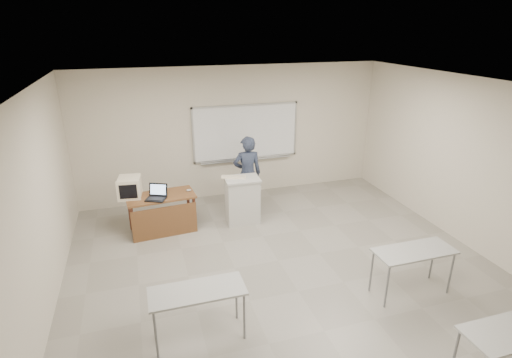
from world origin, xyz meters
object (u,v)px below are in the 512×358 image
object	(u,v)px
podium	(242,200)
laptop	(155,196)
whiteboard	(246,133)
mouse	(189,190)
instructor_desk	(162,209)
keyboard	(234,177)
presenter	(247,174)
crt_monitor	(130,187)

from	to	relation	value
podium	laptop	xyz separation A→B (m)	(-1.70, -0.02, 0.33)
whiteboard	mouse	xyz separation A→B (m)	(-1.55, -1.32, -0.71)
whiteboard	laptop	xyz separation A→B (m)	(-2.20, -1.49, -0.67)
instructor_desk	keyboard	world-z (taller)	keyboard
whiteboard	keyboard	bearing A→B (deg)	-115.09
mouse	presenter	xyz separation A→B (m)	(1.31, 0.37, 0.06)
instructor_desk	mouse	bearing A→B (deg)	11.09
crt_monitor	mouse	xyz separation A→B (m)	(1.09, -0.08, -0.17)
instructor_desk	crt_monitor	xyz separation A→B (m)	(-0.54, 0.23, 0.42)
keyboard	presenter	distance (m)	0.62
presenter	laptop	bearing A→B (deg)	19.42
mouse	presenter	bearing A→B (deg)	-0.38
laptop	keyboard	size ratio (longest dim) A/B	0.72
mouse	crt_monitor	bearing A→B (deg)	159.92
podium	laptop	distance (m)	1.73
whiteboard	presenter	distance (m)	1.17
whiteboard	instructor_desk	distance (m)	2.74
keyboard	whiteboard	bearing A→B (deg)	82.41
crt_monitor	laptop	size ratio (longest dim) A/B	1.32
keyboard	crt_monitor	bearing A→B (deg)	-166.67
laptop	mouse	world-z (taller)	laptop
instructor_desk	laptop	bearing A→B (deg)	-177.44
mouse	keyboard	bearing A→B (deg)	-20.59
laptop	keyboard	distance (m)	1.56
whiteboard	podium	world-z (taller)	whiteboard
whiteboard	keyboard	distance (m)	1.61
mouse	presenter	world-z (taller)	presenter
podium	presenter	size ratio (longest dim) A/B	0.58
instructor_desk	mouse	distance (m)	0.62
mouse	whiteboard	bearing A→B (deg)	24.23
podium	keyboard	world-z (taller)	keyboard
whiteboard	podium	size ratio (longest dim) A/B	2.58
keyboard	podium	bearing A→B (deg)	-10.57
whiteboard	mouse	world-z (taller)	whiteboard
presenter	keyboard	bearing A→B (deg)	50.99
laptop	presenter	size ratio (longest dim) A/B	0.21
instructor_desk	presenter	world-z (taller)	presenter
whiteboard	instructor_desk	xyz separation A→B (m)	(-2.10, -1.48, -0.96)
laptop	whiteboard	bearing A→B (deg)	58.54
podium	crt_monitor	size ratio (longest dim) A/B	2.06
instructor_desk	laptop	distance (m)	0.31
podium	crt_monitor	world-z (taller)	crt_monitor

